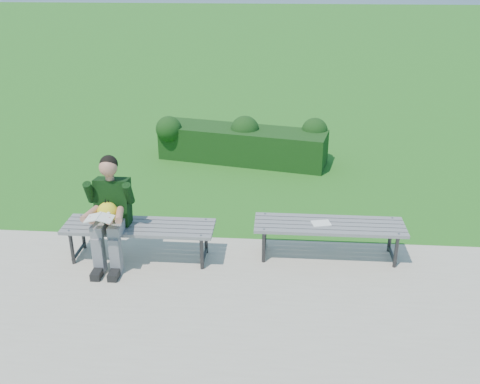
{
  "coord_description": "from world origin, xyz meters",
  "views": [
    {
      "loc": [
        0.66,
        -6.16,
        3.39
      ],
      "look_at": [
        0.21,
        -0.32,
        0.83
      ],
      "focal_mm": 40.0,
      "sensor_mm": 36.0,
      "label": 1
    }
  ],
  "objects_px": {
    "seated_boy": "(110,209)",
    "bench_left": "(139,229)",
    "hedge": "(243,142)",
    "bench_right": "(329,228)",
    "paper_sheet": "(321,223)"
  },
  "relations": [
    {
      "from": "bench_left",
      "to": "bench_right",
      "type": "height_order",
      "value": "same"
    },
    {
      "from": "hedge",
      "to": "bench_left",
      "type": "relative_size",
      "value": 1.76
    },
    {
      "from": "bench_right",
      "to": "paper_sheet",
      "type": "xyz_separation_m",
      "value": [
        -0.1,
        0.0,
        0.06
      ]
    },
    {
      "from": "bench_right",
      "to": "seated_boy",
      "type": "height_order",
      "value": "seated_boy"
    },
    {
      "from": "seated_boy",
      "to": "bench_left",
      "type": "bearing_deg",
      "value": 17.47
    },
    {
      "from": "paper_sheet",
      "to": "bench_left",
      "type": "bearing_deg",
      "value": -174.48
    },
    {
      "from": "bench_left",
      "to": "seated_boy",
      "type": "relative_size",
      "value": 1.37
    },
    {
      "from": "bench_left",
      "to": "paper_sheet",
      "type": "bearing_deg",
      "value": 5.52
    },
    {
      "from": "bench_left",
      "to": "bench_right",
      "type": "distance_m",
      "value": 2.29
    },
    {
      "from": "bench_right",
      "to": "seated_boy",
      "type": "relative_size",
      "value": 1.37
    },
    {
      "from": "bench_right",
      "to": "paper_sheet",
      "type": "bearing_deg",
      "value": 180.0
    },
    {
      "from": "bench_right",
      "to": "paper_sheet",
      "type": "height_order",
      "value": "bench_right"
    },
    {
      "from": "hedge",
      "to": "bench_left",
      "type": "height_order",
      "value": "hedge"
    },
    {
      "from": "hedge",
      "to": "paper_sheet",
      "type": "bearing_deg",
      "value": -70.68
    },
    {
      "from": "hedge",
      "to": "bench_left",
      "type": "distance_m",
      "value": 3.73
    }
  ]
}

